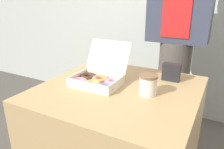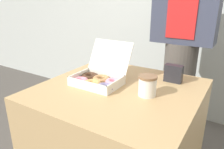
# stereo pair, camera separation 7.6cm
# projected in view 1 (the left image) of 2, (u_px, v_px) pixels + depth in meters

# --- Properties ---
(table) EXTENTS (0.89, 0.86, 0.77)m
(table) POSITION_uv_depth(u_px,v_px,m) (118.00, 143.00, 1.40)
(table) COLOR tan
(table) RESTS_ON ground_plane
(donut_box) EXTENTS (0.31, 0.32, 0.24)m
(donut_box) POSITION_uv_depth(u_px,v_px,m) (97.00, 79.00, 1.31)
(donut_box) COLOR white
(donut_box) RESTS_ON table
(coffee_cup) EXTENTS (0.10, 0.10, 0.11)m
(coffee_cup) POSITION_uv_depth(u_px,v_px,m) (148.00, 85.00, 1.16)
(coffee_cup) COLOR silver
(coffee_cup) RESTS_ON table
(napkin_holder) EXTENTS (0.11, 0.05, 0.11)m
(napkin_holder) POSITION_uv_depth(u_px,v_px,m) (171.00, 72.00, 1.36)
(napkin_holder) COLOR #232328
(napkin_holder) RESTS_ON table
(person_customer) EXTENTS (0.46, 0.25, 1.76)m
(person_customer) POSITION_uv_depth(u_px,v_px,m) (177.00, 41.00, 1.70)
(person_customer) COLOR #4C4742
(person_customer) RESTS_ON ground_plane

